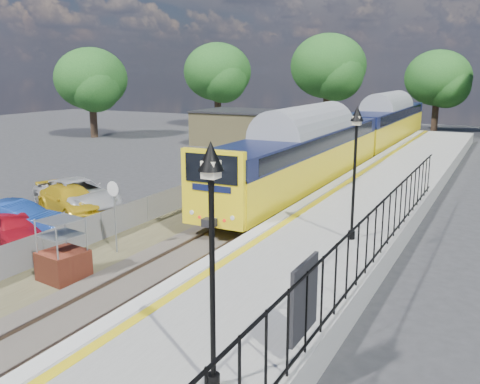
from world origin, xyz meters
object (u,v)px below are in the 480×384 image
Objects in this scene: victorian_lamp_north at (356,142)px; car_red at (14,227)px; car_yellow at (71,200)px; car_white at (78,195)px; car_blue at (16,219)px; victorian_lamp_south at (211,211)px; speed_sign at (114,205)px; train at (356,132)px; brick_plinth at (63,251)px.

victorian_lamp_north reaches higher than car_red.
car_white reaches higher than car_yellow.
car_white is (-0.79, 4.36, 0.03)m from car_blue.
victorian_lamp_south is 11.08m from speed_sign.
car_blue is (-13.03, -3.13, -3.58)m from victorian_lamp_north.
car_blue is (-7.73, -23.08, -1.62)m from train.
train is 10.77× the size of car_red.
victorian_lamp_south reaches higher than speed_sign.
victorian_lamp_north reaches higher than speed_sign.
brick_plinth is (-8.00, 4.24, -3.29)m from victorian_lamp_south.
victorian_lamp_north is 2.20× the size of brick_plinth.
victorian_lamp_south is at bearing -33.97° from speed_sign.
victorian_lamp_north is at bearing -75.12° from train.
train is at bearing 100.41° from victorian_lamp_south.
car_blue is (-13.23, 6.87, -3.58)m from victorian_lamp_south.
car_blue reaches higher than car_yellow.
train is 23.07m from speed_sign.
speed_sign reaches higher than car_white.
victorian_lamp_north is 0.11× the size of train.
car_yellow is (-13.56, 0.52, -3.62)m from victorian_lamp_north.
brick_plinth reaches higher than car_white.
victorian_lamp_north is 14.05m from car_yellow.
victorian_lamp_north is 0.85× the size of car_white.
car_red is at bearing -163.33° from victorian_lamp_north.
speed_sign is (-2.70, -22.91, -0.47)m from train.
car_yellow is at bearing 39.39° from car_red.
speed_sign is at bearing -102.12° from car_blue.
car_white is (-13.82, 1.23, -3.55)m from victorian_lamp_north.
car_blue is 3.69m from car_yellow.
speed_sign is at bearing 94.07° from brick_plinth.
car_red is (-12.46, -3.73, -3.65)m from victorian_lamp_north.
victorian_lamp_north is 1.67× the size of speed_sign.
victorian_lamp_south is 9.63m from brick_plinth.
brick_plinth is at bearing -95.55° from train.
car_white is at bearing 130.74° from brick_plinth.
car_red is 4.39m from car_yellow.
train reaches higher than car_white.
train reaches higher than car_red.
brick_plinth is at bearing -88.67° from car_red.
car_white is at bearing -3.79° from car_blue.
car_white reaches higher than car_red.
brick_plinth is at bearing -143.54° from victorian_lamp_north.
victorian_lamp_south is 0.11× the size of train.
victorian_lamp_south is 2.20× the size of brick_plinth.
car_yellow is 0.76m from car_white.
victorian_lamp_south is 0.99× the size of car_yellow.
car_red is at bearing 156.45° from brick_plinth.
speed_sign reaches higher than car_yellow.
train is at bearing -4.96° from car_white.
victorian_lamp_south is 14.59m from car_red.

